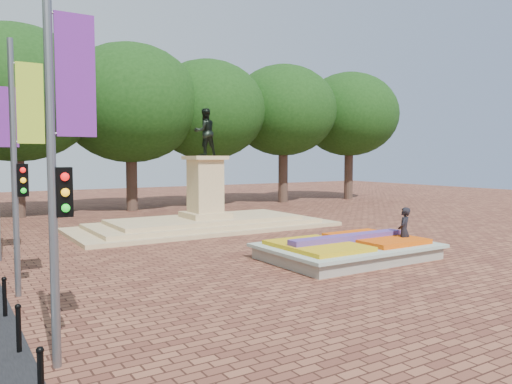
# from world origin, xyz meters

# --- Properties ---
(ground) EXTENTS (90.00, 90.00, 0.00)m
(ground) POSITION_xyz_m (0.00, 0.00, 0.00)
(ground) COLOR brown
(ground) RESTS_ON ground
(flower_bed) EXTENTS (6.30, 4.30, 0.91)m
(flower_bed) POSITION_xyz_m (1.03, -2.00, 0.38)
(flower_bed) COLOR gray
(flower_bed) RESTS_ON ground
(monument) EXTENTS (14.00, 6.00, 6.40)m
(monument) POSITION_xyz_m (0.00, 8.00, 0.88)
(monument) COLOR tan
(monument) RESTS_ON ground
(tree_row_back) EXTENTS (44.80, 8.80, 10.43)m
(tree_row_back) POSITION_xyz_m (2.33, 18.00, 6.67)
(tree_row_back) COLOR #39281F
(tree_row_back) RESTS_ON ground
(banner_poles) EXTENTS (0.88, 11.17, 7.00)m
(banner_poles) POSITION_xyz_m (-10.08, -1.31, 3.88)
(banner_poles) COLOR slate
(banner_poles) RESTS_ON ground
(pedestrian) EXTENTS (0.82, 0.74, 1.89)m
(pedestrian) POSITION_xyz_m (3.28, -2.73, 0.94)
(pedestrian) COLOR black
(pedestrian) RESTS_ON ground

